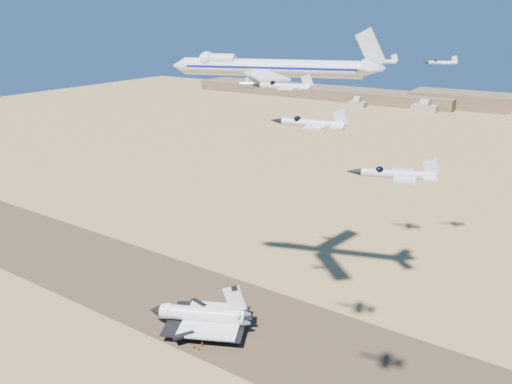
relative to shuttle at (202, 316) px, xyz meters
The scene contains 13 objects.
ground 12.04m from the shuttle, 80.45° to the left, with size 1200.00×1200.00×0.00m, color tan.
runway 12.02m from the shuttle, 80.45° to the left, with size 600.00×50.00×0.06m, color brown.
hangars 493.20m from the shuttle, 97.24° to the left, with size 200.50×29.50×30.00m.
shuttle is the anchor object (origin of this frame).
carrier_747 90.21m from the shuttle, 76.90° to the left, with size 73.43×54.50×18.46m.
crew_a 12.06m from the shuttle, 50.31° to the right, with size 0.68×0.45×1.87m, color red.
crew_b 13.80m from the shuttle, 56.12° to the right, with size 0.78×0.45×1.61m, color red.
crew_c 12.97m from the shuttle, 64.39° to the right, with size 1.10×0.57×1.89m, color red.
chase_jet_a 93.25m from the shuttle, 13.87° to the right, with size 16.23×9.25×4.10m.
chase_jet_b 104.71m from the shuttle, 29.43° to the right, with size 15.78×8.86×3.96m.
chase_jet_c 118.33m from the shuttle, 29.11° to the right, with size 13.90×8.21×3.57m.
chase_jet_d 120.90m from the shuttle, 70.15° to the left, with size 15.58×8.84×3.92m.
chase_jet_e 138.17m from the shuttle, 63.25° to the left, with size 13.25×8.87×3.50m.
Camera 1 is at (98.89, -128.93, 105.57)m, focal length 35.00 mm.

